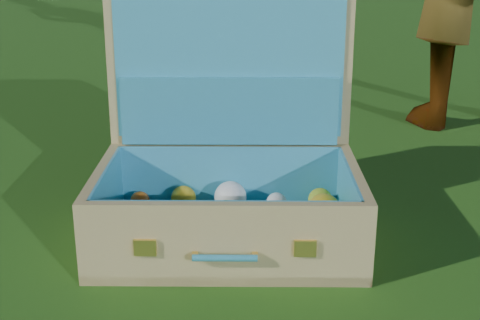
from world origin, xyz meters
The scene contains 3 objects.
ground centered at (0.00, 0.00, 0.00)m, with size 60.00×60.00×0.00m, color #215114.
stray_ball centered at (-0.48, 0.03, 0.04)m, with size 0.07×0.07×0.07m, color #3A6798.
suitcase centered at (-0.18, -0.12, 0.16)m, with size 0.71×0.62×0.58m.
Camera 1 is at (0.35, -1.48, 0.69)m, focal length 50.00 mm.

